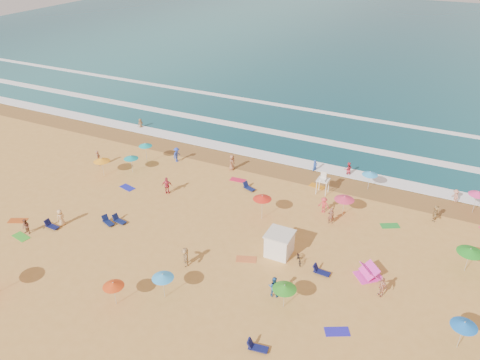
% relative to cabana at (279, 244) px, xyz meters
% --- Properties ---
extents(ground, '(220.00, 220.00, 0.00)m').
position_rel_cabana_xyz_m(ground, '(-5.14, 1.70, -1.00)').
color(ground, gold).
rests_on(ground, ground).
extents(ocean, '(220.00, 140.00, 0.18)m').
position_rel_cabana_xyz_m(ocean, '(-5.14, 85.70, -1.00)').
color(ocean, '#0C4756').
rests_on(ocean, ground).
extents(wet_sand, '(220.00, 220.00, 0.00)m').
position_rel_cabana_xyz_m(wet_sand, '(-5.14, 14.20, -0.99)').
color(wet_sand, olive).
rests_on(wet_sand, ground).
extents(surf_foam, '(200.00, 18.70, 0.05)m').
position_rel_cabana_xyz_m(surf_foam, '(-5.14, 23.02, -0.90)').
color(surf_foam, white).
rests_on(surf_foam, ground).
extents(cabana, '(2.00, 2.00, 2.00)m').
position_rel_cabana_xyz_m(cabana, '(0.00, 0.00, 0.00)').
color(cabana, white).
rests_on(cabana, ground).
extents(cabana_roof, '(2.20, 2.20, 0.12)m').
position_rel_cabana_xyz_m(cabana_roof, '(0.00, 0.00, 1.06)').
color(cabana_roof, silver).
rests_on(cabana_roof, cabana).
extents(bicycle, '(1.19, 1.58, 0.80)m').
position_rel_cabana_xyz_m(bicycle, '(1.90, -0.30, -0.60)').
color(bicycle, black).
rests_on(bicycle, ground).
extents(lifeguard_stand, '(1.20, 1.20, 2.10)m').
position_rel_cabana_xyz_m(lifeguard_stand, '(0.26, 11.37, 0.05)').
color(lifeguard_stand, white).
rests_on(lifeguard_stand, ground).
extents(beach_umbrellas, '(48.81, 30.23, 0.82)m').
position_rel_cabana_xyz_m(beach_umbrellas, '(-2.32, 0.73, 1.04)').
color(beach_umbrellas, red).
rests_on(beach_umbrellas, ground).
extents(loungers, '(48.22, 19.86, 0.34)m').
position_rel_cabana_xyz_m(loungers, '(-0.73, -0.27, -0.83)').
color(loungers, '#0F194B').
rests_on(loungers, ground).
extents(towels, '(42.32, 21.48, 0.03)m').
position_rel_cabana_xyz_m(towels, '(-2.89, 1.63, -0.98)').
color(towels, '#BA4A17').
rests_on(towels, ground).
extents(popup_tents, '(16.88, 10.90, 1.20)m').
position_rel_cabana_xyz_m(popup_tents, '(14.70, 4.77, -0.40)').
color(popup_tents, '#F536BF').
rests_on(popup_tents, ground).
extents(beachgoers, '(40.79, 25.30, 2.12)m').
position_rel_cabana_xyz_m(beachgoers, '(-5.56, 6.31, -0.21)').
color(beachgoers, brown).
rests_on(beachgoers, ground).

